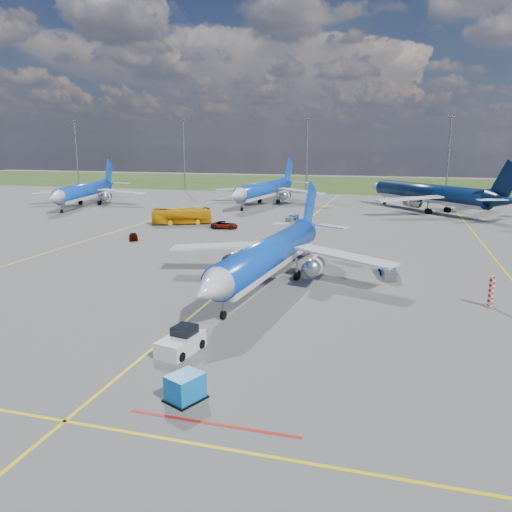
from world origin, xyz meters
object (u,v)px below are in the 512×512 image
(bg_jet_nw, at_px, (86,206))
(apron_bus, at_px, (182,216))
(bg_jet_n, at_px, (428,211))
(service_car_b, at_px, (224,225))
(warning_post, at_px, (491,291))
(main_airliner, at_px, (270,283))
(uld_container, at_px, (185,387))
(service_car_a, at_px, (133,236))
(baggage_tug_w, at_px, (388,271))
(pushback_tug, at_px, (181,342))
(bg_jet_nnw, at_px, (265,204))
(service_car_c, at_px, (298,252))
(baggage_tug_c, at_px, (292,218))

(bg_jet_nw, bearing_deg, apron_bus, -41.64)
(bg_jet_n, height_order, service_car_b, bg_jet_n)
(bg_jet_nw, bearing_deg, warning_post, -46.42)
(bg_jet_n, xyz_separation_m, main_airliner, (-19.65, -66.70, 0.00))
(uld_container, xyz_separation_m, service_car_a, (-28.48, 44.45, -0.25))
(apron_bus, height_order, baggage_tug_w, apron_bus)
(pushback_tug, xyz_separation_m, baggage_tug_w, (14.17, 26.52, -0.17))
(bg_jet_nw, relative_size, main_airliner, 1.06)
(warning_post, height_order, service_car_b, warning_post)
(bg_jet_nw, bearing_deg, bg_jet_nnw, 7.67)
(uld_container, bearing_deg, apron_bus, 138.65)
(pushback_tug, height_order, service_car_c, pushback_tug)
(warning_post, xyz_separation_m, bg_jet_nnw, (-40.97, 71.59, -1.50))
(apron_bus, xyz_separation_m, service_car_b, (9.50, -2.61, -0.90))
(bg_jet_nnw, distance_m, main_airliner, 71.98)
(warning_post, distance_m, main_airliner, 22.04)
(baggage_tug_w, bearing_deg, pushback_tug, -125.67)
(apron_bus, xyz_separation_m, baggage_tug_c, (19.16, 10.56, -1.10))
(uld_container, relative_size, service_car_b, 0.42)
(service_car_c, bearing_deg, bg_jet_nw, 178.11)
(bg_jet_nw, distance_m, baggage_tug_c, 54.33)
(main_airliner, height_order, service_car_a, main_airliner)
(main_airliner, height_order, baggage_tug_w, main_airliner)
(service_car_c, bearing_deg, baggage_tug_w, 0.80)
(warning_post, distance_m, apron_bus, 60.81)
(service_car_c, bearing_deg, bg_jet_nnw, 141.13)
(main_airliner, height_order, service_car_b, main_airliner)
(bg_jet_nw, bearing_deg, uld_container, -64.35)
(bg_jet_nw, xyz_separation_m, baggage_tug_w, (73.00, -47.82, 0.58))
(main_airliner, relative_size, uld_container, 18.35)
(bg_jet_n, xyz_separation_m, service_car_a, (-46.77, -48.38, 0.56))
(bg_jet_nw, bearing_deg, baggage_tug_w, -45.07)
(main_airliner, height_order, apron_bus, main_airliner)
(warning_post, bearing_deg, baggage_tug_c, 121.24)
(bg_jet_nw, relative_size, baggage_tug_c, 8.56)
(main_airliner, distance_m, pushback_tug, 19.75)
(warning_post, relative_size, bg_jet_nnw, 0.07)
(uld_container, bearing_deg, baggage_tug_w, 95.89)
(warning_post, relative_size, service_car_a, 0.91)
(service_car_c, bearing_deg, service_car_a, -157.01)
(bg_jet_n, bearing_deg, warning_post, 50.56)
(baggage_tug_w, distance_m, baggage_tug_c, 43.30)
(bg_jet_n, bearing_deg, service_car_a, 4.68)
(uld_container, xyz_separation_m, baggage_tug_c, (-8.44, 71.67, -0.34))
(main_airliner, bearing_deg, service_car_c, 93.84)
(main_airliner, xyz_separation_m, baggage_tug_c, (-7.08, 45.54, 0.47))
(apron_bus, bearing_deg, service_car_a, 152.01)
(service_car_b, bearing_deg, main_airliner, -161.37)
(apron_bus, height_order, service_car_a, apron_bus)
(service_car_c, bearing_deg, warning_post, -5.31)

